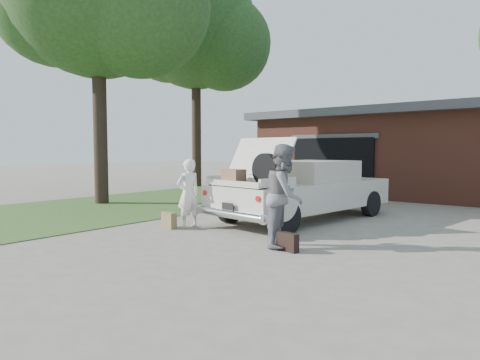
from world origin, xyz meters
The scene contains 9 objects.
ground centered at (0.00, 0.00, 0.00)m, with size 90.00×90.00×0.00m, color gray.
grass_strip centered at (-5.50, 3.00, 0.01)m, with size 6.00×16.00×0.02m, color #2D4C1E.
house centered at (0.98, 11.47, 1.67)m, with size 12.80×7.80×3.30m.
tree_back centered at (-8.58, 8.08, 7.18)m, with size 6.58×5.72×10.36m.
sedan centered at (0.33, 2.72, 0.76)m, with size 2.66×5.42×2.03m.
woman_left centered at (-1.12, 0.13, 0.77)m, with size 0.56×0.37×1.55m, color white.
woman_right centered at (1.61, -0.11, 0.93)m, with size 0.90×0.70×1.86m, color slate.
suitcase_left centered at (-1.40, -0.20, 0.18)m, with size 0.46×0.15×0.36m, color olive.
suitcase_right centered at (1.86, -0.40, 0.16)m, with size 0.42×0.13×0.32m, color black.
Camera 1 is at (5.77, -6.60, 1.75)m, focal length 32.00 mm.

